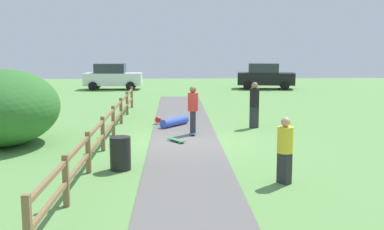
% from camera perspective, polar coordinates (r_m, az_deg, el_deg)
% --- Properties ---
extents(ground_plane, '(60.00, 60.00, 0.00)m').
position_cam_1_polar(ground_plane, '(16.29, -0.90, -3.27)').
color(ground_plane, '#60934C').
extents(asphalt_path, '(2.40, 28.00, 0.02)m').
position_cam_1_polar(asphalt_path, '(16.28, -0.90, -3.23)').
color(asphalt_path, '#605E5B').
rests_on(asphalt_path, ground_plane).
extents(wooden_fence, '(0.12, 18.12, 1.10)m').
position_cam_1_polar(wooden_fence, '(16.31, -10.07, -0.99)').
color(wooden_fence, olive).
rests_on(wooden_fence, ground_plane).
extents(bush_large, '(3.63, 4.35, 2.53)m').
position_cam_1_polar(bush_large, '(16.80, -21.86, 0.86)').
color(bush_large, '#33702D').
rests_on(bush_large, ground_plane).
extents(trash_bin, '(0.56, 0.56, 0.90)m').
position_cam_1_polar(trash_bin, '(12.78, -8.66, -4.61)').
color(trash_bin, black).
rests_on(trash_bin, ground_plane).
extents(skater_riding, '(0.41, 0.81, 1.79)m').
position_cam_1_polar(skater_riding, '(17.35, 0.11, 0.88)').
color(skater_riding, '#265999').
rests_on(skater_riding, asphalt_path).
extents(skater_fallen, '(1.42, 1.41, 0.36)m').
position_cam_1_polar(skater_fallen, '(19.33, -2.31, -0.78)').
color(skater_fallen, blue).
rests_on(skater_fallen, asphalt_path).
extents(skateboard_loose, '(0.62, 0.77, 0.08)m').
position_cam_1_polar(skateboard_loose, '(16.17, -1.90, -3.04)').
color(skateboard_loose, '#338C4C').
rests_on(skateboard_loose, asphalt_path).
extents(bystander_black, '(0.51, 0.51, 1.84)m').
position_cam_1_polar(bystander_black, '(19.01, 7.56, 1.49)').
color(bystander_black, '#2D2D33').
rests_on(bystander_black, ground_plane).
extents(bystander_yellow, '(0.52, 0.52, 1.62)m').
position_cam_1_polar(bystander_yellow, '(11.54, 11.18, -3.89)').
color(bystander_yellow, '#2D2D33').
rests_on(bystander_yellow, ground_plane).
extents(parked_car_white, '(4.22, 2.05, 1.92)m').
position_cam_1_polar(parked_car_white, '(35.45, -9.61, 4.62)').
color(parked_car_white, silver).
rests_on(parked_car_white, ground_plane).
extents(parked_car_black, '(4.41, 2.49, 1.92)m').
position_cam_1_polar(parked_car_black, '(35.83, 8.85, 4.68)').
color(parked_car_black, black).
rests_on(parked_car_black, ground_plane).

